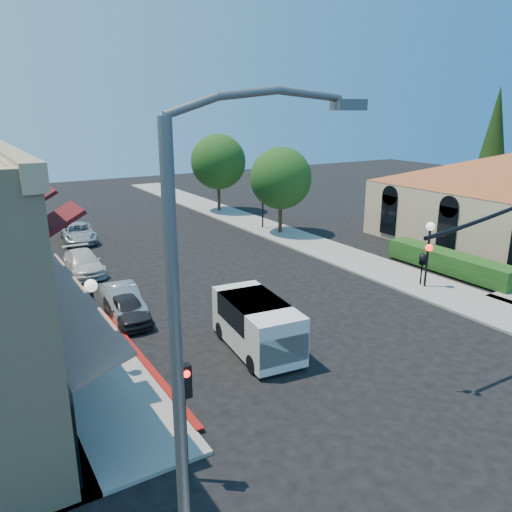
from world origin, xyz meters
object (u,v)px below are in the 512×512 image
street_tree_a (281,178)px  white_van (257,322)px  secondary_signal (185,402)px  parked_car_a (127,309)px  street_tree_b (218,162)px  lamppost_left_far (30,225)px  parked_car_d (78,233)px  lamppost_left_near (93,303)px  lamppost_right_near (429,238)px  conifer_far (494,142)px  parked_car_b (123,300)px  cobra_streetlight (198,362)px  parked_car_c (83,263)px  lamppost_right_far (263,194)px

street_tree_a → white_van: size_ratio=1.36×
secondary_signal → parked_car_a: (1.80, 10.59, -1.70)m
street_tree_b → secondary_signal: street_tree_b is taller
street_tree_b → lamppost_left_far: 20.06m
parked_car_d → lamppost_left_far: bearing=-117.8°
street_tree_a → lamppost_left_far: (-17.30, 0.00, -1.46)m
street_tree_b → secondary_signal: (-16.80, -30.59, -2.23)m
street_tree_b → lamppost_left_near: (-17.30, -24.00, -1.81)m
lamppost_right_near → parked_car_d: bearing=124.3°
conifer_far → parked_car_b: size_ratio=2.75×
cobra_streetlight → lamppost_left_far: 24.14m
parked_car_c → street_tree_a: bearing=9.0°
cobra_streetlight → lamppost_right_far: bearing=55.8°
lamppost_left_far → parked_car_a: size_ratio=0.99×
white_van → parked_car_c: (-3.48, 13.38, -0.54)m
parked_car_b → parked_car_c: size_ratio=0.91×
street_tree_b → lamppost_right_far: size_ratio=1.97×
lamppost_right_far → lamppost_right_near: bearing=-90.0°
secondary_signal → parked_car_b: secondary_signal is taller
lamppost_left_far → white_van: lamppost_left_far is taller
secondary_signal → lamppost_right_near: size_ratio=0.93×
parked_car_b → parked_car_d: size_ratio=0.85×
parked_car_c → street_tree_b: bearing=40.1°
white_van → secondary_signal: bearing=-135.3°
lamppost_right_far → white_van: size_ratio=0.75×
street_tree_b → cobra_streetlight: bearing=-117.8°
lamppost_left_near → parked_car_d: lamppost_left_near is taller
street_tree_a → secondary_signal: size_ratio=1.95×
parked_car_b → secondary_signal: bearing=-95.6°
street_tree_a → parked_car_d: bearing=157.9°
white_van → cobra_streetlight: bearing=-126.7°
lamppost_right_near → parked_car_b: bearing=161.1°
street_tree_b → lamppost_left_far: (-17.30, -10.00, -1.81)m
parked_car_b → parked_car_a: bearing=-93.1°
parked_car_a → parked_car_b: size_ratio=0.90×
parked_car_b → parked_car_d: bearing=88.7°
parked_car_a → parked_car_c: size_ratio=0.82×
white_van → parked_car_a: 6.43m
street_tree_b → parked_car_c: street_tree_b is taller
cobra_streetlight → parked_car_b: (3.07, 15.00, -4.61)m
lamppost_left_far → parked_car_b: 9.55m
street_tree_a → lamppost_right_far: street_tree_a is taller
street_tree_a → lamppost_right_near: size_ratio=1.82×
parked_car_a → parked_car_d: (1.40, 15.53, 0.04)m
street_tree_b → white_van: street_tree_b is taller
parked_car_c → secondary_signal: bearing=-94.1°
parked_car_a → lamppost_right_far: bearing=39.8°
secondary_signal → conifer_far: bearing=24.7°
conifer_far → lamppost_left_near: 38.02m
secondary_signal → lamppost_right_far: bearing=53.9°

